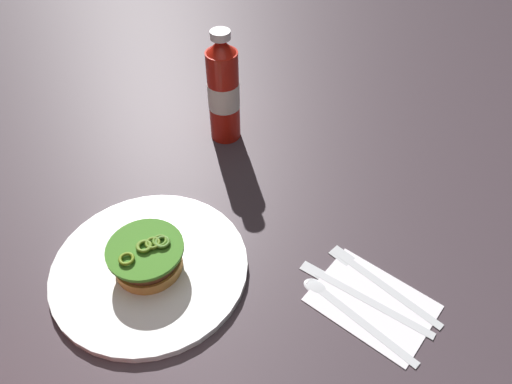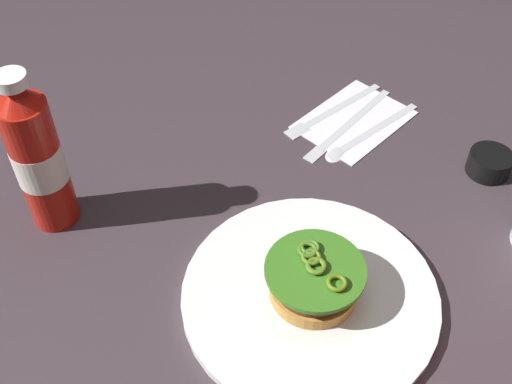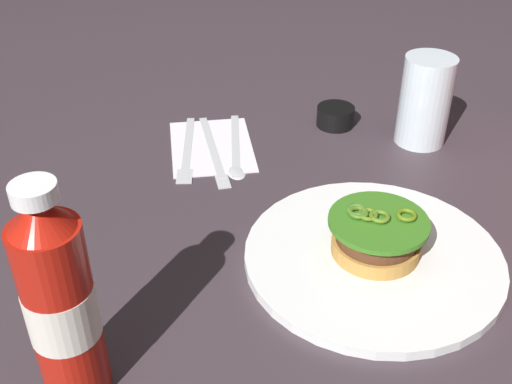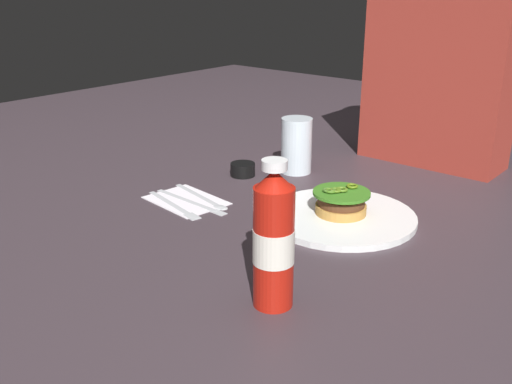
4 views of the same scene
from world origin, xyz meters
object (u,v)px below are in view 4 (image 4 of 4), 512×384
(burger_sandwich, at_px, (341,202))
(napkin, at_px, (186,200))
(water_glass, at_px, (296,145))
(dinner_plate, at_px, (341,217))
(condiment_cup, at_px, (243,169))
(fork_utensil, at_px, (177,206))
(diner_person, at_px, (441,55))
(spoon_utensil, at_px, (207,199))
(butter_knife, at_px, (194,202))
(ketchup_bottle, at_px, (274,241))

(burger_sandwich, xyz_separation_m, napkin, (-0.31, -0.13, -0.03))
(water_glass, bearing_deg, dinner_plate, -36.53)
(burger_sandwich, xyz_separation_m, condiment_cup, (-0.33, 0.07, -0.02))
(burger_sandwich, distance_m, fork_utensil, 0.34)
(condiment_cup, xyz_separation_m, napkin, (0.02, -0.20, -0.01))
(diner_person, bearing_deg, water_glass, -126.27)
(burger_sandwich, bearing_deg, condiment_cup, 167.16)
(condiment_cup, bearing_deg, napkin, -84.83)
(burger_sandwich, relative_size, spoon_utensil, 0.60)
(water_glass, height_order, condiment_cup, water_glass)
(butter_knife, relative_size, diner_person, 0.35)
(dinner_plate, distance_m, burger_sandwich, 0.03)
(ketchup_bottle, bearing_deg, dinner_plate, 105.92)
(ketchup_bottle, xyz_separation_m, napkin, (-0.40, 0.20, -0.10))
(butter_knife, bearing_deg, ketchup_bottle, -28.34)
(dinner_plate, height_order, ketchup_bottle, ketchup_bottle)
(ketchup_bottle, bearing_deg, condiment_cup, 135.88)
(fork_utensil, bearing_deg, ketchup_bottle, -22.89)
(dinner_plate, relative_size, water_glass, 2.21)
(ketchup_bottle, relative_size, condiment_cup, 3.74)
(condiment_cup, height_order, spoon_utensil, condiment_cup)
(dinner_plate, relative_size, butter_knife, 1.41)
(burger_sandwich, height_order, condiment_cup, burger_sandwich)
(dinner_plate, bearing_deg, butter_knife, -155.30)
(fork_utensil, bearing_deg, burger_sandwich, 30.36)
(fork_utensil, height_order, diner_person, diner_person)
(condiment_cup, bearing_deg, fork_utensil, -82.31)
(napkin, distance_m, spoon_utensil, 0.04)
(dinner_plate, height_order, spoon_utensil, dinner_plate)
(condiment_cup, distance_m, napkin, 0.21)
(water_glass, relative_size, butter_knife, 0.64)
(dinner_plate, xyz_separation_m, diner_person, (-0.03, 0.48, 0.27))
(diner_person, bearing_deg, dinner_plate, -86.34)
(condiment_cup, distance_m, spoon_utensil, 0.18)
(condiment_cup, relative_size, diner_person, 0.10)
(condiment_cup, relative_size, fork_utensil, 0.31)
(butter_knife, bearing_deg, dinner_plate, 24.70)
(burger_sandwich, relative_size, diner_person, 0.19)
(dinner_plate, xyz_separation_m, butter_knife, (-0.28, -0.13, -0.00))
(dinner_plate, bearing_deg, napkin, -157.36)
(napkin, height_order, butter_knife, butter_knife)
(spoon_utensil, bearing_deg, dinner_plate, 19.75)
(napkin, relative_size, diner_person, 0.28)
(spoon_utensil, bearing_deg, ketchup_bottle, -32.28)
(fork_utensil, distance_m, diner_person, 0.75)
(ketchup_bottle, xyz_separation_m, water_glass, (-0.34, 0.52, -0.04))
(spoon_utensil, bearing_deg, fork_utensil, -104.70)
(water_glass, height_order, napkin, water_glass)
(ketchup_bottle, bearing_deg, water_glass, 123.51)
(ketchup_bottle, xyz_separation_m, condiment_cup, (-0.42, 0.41, -0.09))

